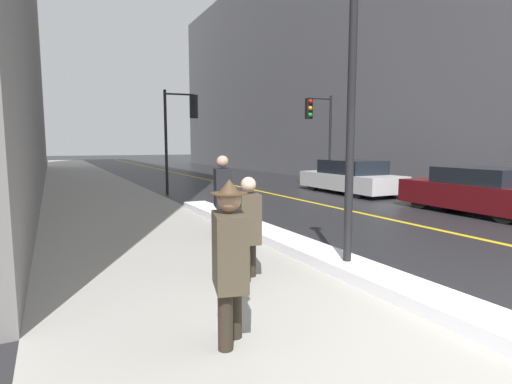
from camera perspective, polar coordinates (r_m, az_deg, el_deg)
ground_plane at (r=4.69m, az=29.19°, el=-17.78°), size 160.00×160.00×0.00m
sidewalk_slab at (r=17.49m, az=-21.61°, el=0.04°), size 4.00×80.00×0.01m
road_centre_stripe at (r=19.01m, az=-3.32°, el=0.98°), size 0.16×80.00×0.00m
snow_bank_curb at (r=7.95m, az=2.48°, el=-6.34°), size 0.66×9.77×0.18m
building_facade_right at (r=29.94m, az=7.46°, el=16.95°), size 6.00×36.00×14.52m
lamp_post at (r=5.95m, az=13.48°, el=13.30°), size 0.28×0.28×4.24m
traffic_light_near at (r=16.04m, az=-10.42°, el=10.16°), size 1.31×0.34×3.99m
traffic_light_far at (r=18.23m, az=8.82°, el=9.99°), size 1.31×0.33×4.10m
pedestrian_nearside at (r=3.74m, az=-3.77°, el=-9.11°), size 0.40×0.54×1.57m
pedestrian_trailing at (r=5.54m, az=-1.08°, el=-4.50°), size 0.39×0.53×1.45m
pedestrian_in_glasses at (r=8.14m, az=-4.77°, el=-0.04°), size 0.45×0.61×1.68m
parked_car_maroon at (r=12.63m, az=29.17°, el=0.05°), size 1.88×4.23×1.28m
parked_car_white at (r=16.26m, az=13.32°, el=2.03°), size 1.89×4.60×1.31m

